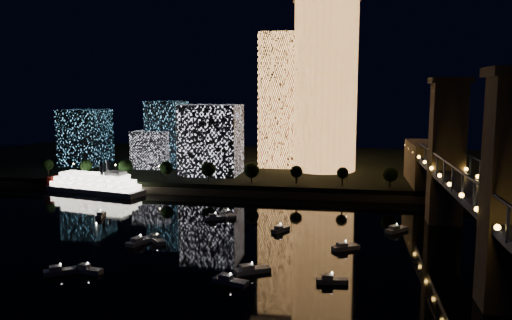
# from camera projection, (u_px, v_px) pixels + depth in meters

# --- Properties ---
(ground) EXTENTS (520.00, 520.00, 0.00)m
(ground) POSITION_uv_depth(u_px,v_px,m) (227.00, 258.00, 135.99)
(ground) COLOR black
(ground) RESTS_ON ground
(far_bank) EXTENTS (420.00, 160.00, 5.00)m
(far_bank) POSITION_uv_depth(u_px,v_px,m) (291.00, 166.00, 291.66)
(far_bank) COLOR black
(far_bank) RESTS_ON ground
(seawall) EXTENTS (420.00, 6.00, 3.00)m
(seawall) POSITION_uv_depth(u_px,v_px,m) (272.00, 194.00, 215.74)
(seawall) COLOR #6B5E4C
(seawall) RESTS_ON ground
(tower_cylindrical) EXTENTS (34.00, 34.00, 87.20)m
(tower_cylindrical) POSITION_uv_depth(u_px,v_px,m) (325.00, 85.00, 253.72)
(tower_cylindrical) COLOR #FFA351
(tower_cylindrical) RESTS_ON far_bank
(tower_rectangular) EXTENTS (22.33, 22.33, 71.06)m
(tower_rectangular) POSITION_uv_depth(u_px,v_px,m) (282.00, 101.00, 269.00)
(tower_rectangular) COLOR #FFA351
(tower_rectangular) RESTS_ON far_bank
(midrise_blocks) EXTENTS (102.61, 47.50, 35.33)m
(midrise_blocks) POSITION_uv_depth(u_px,v_px,m) (157.00, 138.00, 263.00)
(midrise_blocks) COLOR white
(midrise_blocks) RESTS_ON far_bank
(truss_bridge) EXTENTS (13.00, 266.00, 50.00)m
(truss_bridge) POSITION_uv_depth(u_px,v_px,m) (481.00, 207.00, 125.94)
(truss_bridge) COLOR navy
(truss_bridge) RESTS_ON ground
(riverboat) EXTENTS (51.88, 21.21, 15.34)m
(riverboat) POSITION_uv_depth(u_px,v_px,m) (91.00, 184.00, 225.16)
(riverboat) COLOR silver
(riverboat) RESTS_ON ground
(motorboats) EXTENTS (109.82, 71.72, 2.78)m
(motorboats) POSITION_uv_depth(u_px,v_px,m) (221.00, 244.00, 146.48)
(motorboats) COLOR silver
(motorboats) RESTS_ON ground
(esplanade_trees) EXTENTS (165.94, 6.94, 8.97)m
(esplanade_trees) POSITION_uv_depth(u_px,v_px,m) (208.00, 169.00, 225.73)
(esplanade_trees) COLOR black
(esplanade_trees) RESTS_ON far_bank
(street_lamps) EXTENTS (132.70, 0.70, 5.65)m
(street_lamps) POSITION_uv_depth(u_px,v_px,m) (204.00, 170.00, 232.44)
(street_lamps) COLOR black
(street_lamps) RESTS_ON far_bank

